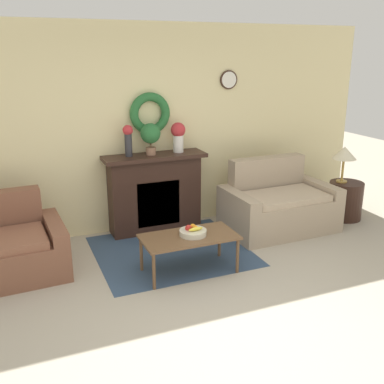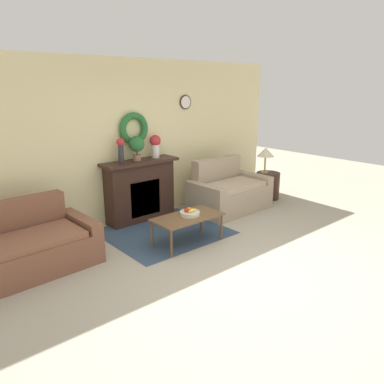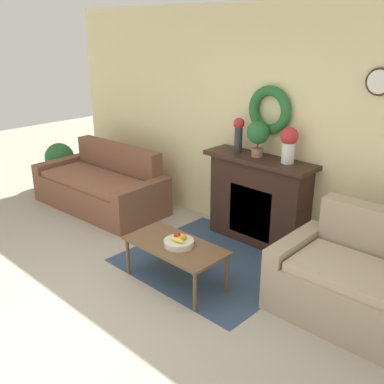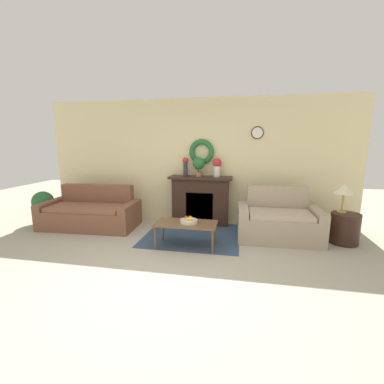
{
  "view_description": "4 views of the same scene",
  "coord_description": "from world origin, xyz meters",
  "px_view_note": "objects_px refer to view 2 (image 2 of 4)",
  "views": [
    {
      "loc": [
        -1.59,
        -3.0,
        2.33
      ],
      "look_at": [
        0.24,
        1.41,
        0.83
      ],
      "focal_mm": 42.0,
      "sensor_mm": 36.0,
      "label": 1
    },
    {
      "loc": [
        -3.2,
        -2.79,
        2.27
      ],
      "look_at": [
        0.33,
        1.33,
        0.71
      ],
      "focal_mm": 35.0,
      "sensor_mm": 36.0,
      "label": 2
    },
    {
      "loc": [
        2.96,
        -1.58,
        2.45
      ],
      "look_at": [
        -0.06,
        1.57,
        0.83
      ],
      "focal_mm": 42.0,
      "sensor_mm": 36.0,
      "label": 3
    },
    {
      "loc": [
        0.98,
        -2.92,
        1.75
      ],
      "look_at": [
        0.12,
        1.63,
        0.87
      ],
      "focal_mm": 24.0,
      "sensor_mm": 36.0,
      "label": 4
    }
  ],
  "objects_px": {
    "coffee_table": "(188,219)",
    "potted_plant_on_mantel": "(137,145)",
    "table_lamp": "(266,153)",
    "vase_on_mantel_right": "(155,145)",
    "vase_on_mantel_left": "(121,148)",
    "couch_left": "(14,251)",
    "fruit_bowl": "(190,213)",
    "side_table_by_loveseat": "(268,186)",
    "loveseat_right": "(228,193)",
    "fireplace": "(140,190)"
  },
  "relations": [
    {
      "from": "fireplace",
      "to": "side_table_by_loveseat",
      "type": "bearing_deg",
      "value": -13.26
    },
    {
      "from": "couch_left",
      "to": "vase_on_mantel_right",
      "type": "relative_size",
      "value": 5.06
    },
    {
      "from": "fruit_bowl",
      "to": "side_table_by_loveseat",
      "type": "height_order",
      "value": "side_table_by_loveseat"
    },
    {
      "from": "fruit_bowl",
      "to": "vase_on_mantel_left",
      "type": "distance_m",
      "value": 1.59
    },
    {
      "from": "fireplace",
      "to": "potted_plant_on_mantel",
      "type": "distance_m",
      "value": 0.78
    },
    {
      "from": "couch_left",
      "to": "side_table_by_loveseat",
      "type": "height_order",
      "value": "couch_left"
    },
    {
      "from": "loveseat_right",
      "to": "vase_on_mantel_left",
      "type": "xyz_separation_m",
      "value": [
        -1.89,
        0.61,
        0.96
      ]
    },
    {
      "from": "loveseat_right",
      "to": "vase_on_mantel_right",
      "type": "height_order",
      "value": "vase_on_mantel_right"
    },
    {
      "from": "couch_left",
      "to": "potted_plant_on_mantel",
      "type": "relative_size",
      "value": 4.87
    },
    {
      "from": "couch_left",
      "to": "potted_plant_on_mantel",
      "type": "xyz_separation_m",
      "value": [
        2.21,
        0.6,
        1.02
      ]
    },
    {
      "from": "couch_left",
      "to": "vase_on_mantel_right",
      "type": "distance_m",
      "value": 2.85
    },
    {
      "from": "potted_plant_on_mantel",
      "to": "side_table_by_loveseat",
      "type": "bearing_deg",
      "value": -12.77
    },
    {
      "from": "couch_left",
      "to": "table_lamp",
      "type": "distance_m",
      "value": 4.93
    },
    {
      "from": "loveseat_right",
      "to": "table_lamp",
      "type": "distance_m",
      "value": 1.24
    },
    {
      "from": "fireplace",
      "to": "coffee_table",
      "type": "bearing_deg",
      "value": -91.81
    },
    {
      "from": "fireplace",
      "to": "fruit_bowl",
      "type": "relative_size",
      "value": 4.54
    },
    {
      "from": "couch_left",
      "to": "fruit_bowl",
      "type": "xyz_separation_m",
      "value": [
        2.26,
        -0.7,
        0.17
      ]
    },
    {
      "from": "side_table_by_loveseat",
      "to": "vase_on_mantel_right",
      "type": "xyz_separation_m",
      "value": [
        -2.34,
        0.64,
        1.01
      ]
    },
    {
      "from": "potted_plant_on_mantel",
      "to": "table_lamp",
      "type": "bearing_deg",
      "value": -12.06
    },
    {
      "from": "loveseat_right",
      "to": "fireplace",
      "type": "bearing_deg",
      "value": 157.6
    },
    {
      "from": "fireplace",
      "to": "fruit_bowl",
      "type": "distance_m",
      "value": 1.32
    },
    {
      "from": "coffee_table",
      "to": "side_table_by_loveseat",
      "type": "bearing_deg",
      "value": 14.11
    },
    {
      "from": "vase_on_mantel_right",
      "to": "loveseat_right",
      "type": "bearing_deg",
      "value": -26.58
    },
    {
      "from": "loveseat_right",
      "to": "potted_plant_on_mantel",
      "type": "relative_size",
      "value": 3.63
    },
    {
      "from": "coffee_table",
      "to": "fruit_bowl",
      "type": "height_order",
      "value": "fruit_bowl"
    },
    {
      "from": "coffee_table",
      "to": "side_table_by_loveseat",
      "type": "distance_m",
      "value": 2.81
    },
    {
      "from": "fireplace",
      "to": "vase_on_mantel_right",
      "type": "xyz_separation_m",
      "value": [
        0.34,
        0.01,
        0.75
      ]
    },
    {
      "from": "fireplace",
      "to": "couch_left",
      "type": "height_order",
      "value": "fireplace"
    },
    {
      "from": "side_table_by_loveseat",
      "to": "fruit_bowl",
      "type": "bearing_deg",
      "value": -165.74
    },
    {
      "from": "loveseat_right",
      "to": "fruit_bowl",
      "type": "xyz_separation_m",
      "value": [
        -1.55,
        -0.71,
        0.14
      ]
    },
    {
      "from": "fireplace",
      "to": "vase_on_mantel_right",
      "type": "relative_size",
      "value": 3.42
    },
    {
      "from": "vase_on_mantel_right",
      "to": "potted_plant_on_mantel",
      "type": "height_order",
      "value": "potted_plant_on_mantel"
    },
    {
      "from": "loveseat_right",
      "to": "fruit_bowl",
      "type": "distance_m",
      "value": 1.71
    },
    {
      "from": "vase_on_mantel_left",
      "to": "coffee_table",
      "type": "bearing_deg",
      "value": -77.64
    },
    {
      "from": "potted_plant_on_mantel",
      "to": "loveseat_right",
      "type": "bearing_deg",
      "value": -20.13
    },
    {
      "from": "couch_left",
      "to": "side_table_by_loveseat",
      "type": "relative_size",
      "value": 3.65
    },
    {
      "from": "fruit_bowl",
      "to": "vase_on_mantel_right",
      "type": "relative_size",
      "value": 0.75
    },
    {
      "from": "side_table_by_loveseat",
      "to": "vase_on_mantel_right",
      "type": "bearing_deg",
      "value": 164.75
    },
    {
      "from": "side_table_by_loveseat",
      "to": "vase_on_mantel_right",
      "type": "height_order",
      "value": "vase_on_mantel_right"
    },
    {
      "from": "vase_on_mantel_left",
      "to": "side_table_by_loveseat",
      "type": "bearing_deg",
      "value": -11.94
    },
    {
      "from": "couch_left",
      "to": "potted_plant_on_mantel",
      "type": "height_order",
      "value": "potted_plant_on_mantel"
    },
    {
      "from": "coffee_table",
      "to": "potted_plant_on_mantel",
      "type": "relative_size",
      "value": 2.54
    },
    {
      "from": "fruit_bowl",
      "to": "couch_left",
      "type": "bearing_deg",
      "value": 162.83
    },
    {
      "from": "couch_left",
      "to": "fruit_bowl",
      "type": "height_order",
      "value": "couch_left"
    },
    {
      "from": "table_lamp",
      "to": "potted_plant_on_mantel",
      "type": "xyz_separation_m",
      "value": [
        -2.67,
        0.57,
        0.36
      ]
    },
    {
      "from": "table_lamp",
      "to": "vase_on_mantel_right",
      "type": "bearing_deg",
      "value": 165.49
    },
    {
      "from": "couch_left",
      "to": "fireplace",
      "type": "bearing_deg",
      "value": 12.49
    },
    {
      "from": "coffee_table",
      "to": "side_table_by_loveseat",
      "type": "relative_size",
      "value": 1.91
    },
    {
      "from": "couch_left",
      "to": "loveseat_right",
      "type": "height_order",
      "value": "loveseat_right"
    },
    {
      "from": "table_lamp",
      "to": "potted_plant_on_mantel",
      "type": "bearing_deg",
      "value": 167.94
    }
  ]
}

